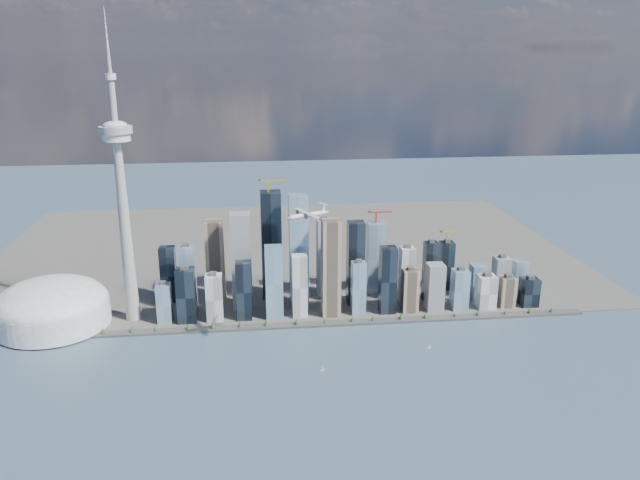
{
  "coord_description": "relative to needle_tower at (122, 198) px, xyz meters",
  "views": [
    {
      "loc": [
        -72.78,
        -794.26,
        489.15
      ],
      "look_at": [
        46.05,
        260.0,
        161.06
      ],
      "focal_mm": 35.0,
      "sensor_mm": 36.0,
      "label": 1
    }
  ],
  "objects": [
    {
      "name": "seawall",
      "position": [
        300.0,
        -60.0,
        -233.84
      ],
      "size": [
        1100.0,
        22.0,
        4.0
      ],
      "primitive_type": "cube",
      "color": "#383838",
      "rests_on": "ground"
    },
    {
      "name": "ground",
      "position": [
        300.0,
        -310.0,
        -235.84
      ],
      "size": [
        4000.0,
        4000.0,
        0.0
      ],
      "primitive_type": "plane",
      "color": "#364B5F",
      "rests_on": "ground"
    },
    {
      "name": "skyscraper_cluster",
      "position": [
        359.62,
        26.82,
        -160.4
      ],
      "size": [
        736.0,
        142.0,
        244.07
      ],
      "color": "black",
      "rests_on": "land"
    },
    {
      "name": "airplane",
      "position": [
        312.92,
        -175.54,
        6.63
      ],
      "size": [
        70.71,
        63.52,
        18.24
      ],
      "rotation": [
        0.0,
        0.0,
        0.44
      ],
      "color": "silver",
      "rests_on": "ground"
    },
    {
      "name": "shoreline_trees",
      "position": [
        300.0,
        -60.0,
        -227.06
      ],
      "size": [
        960.53,
        7.2,
        8.8
      ],
      "color": "#3F2D1E",
      "rests_on": "seawall"
    },
    {
      "name": "land",
      "position": [
        300.0,
        390.0,
        -234.34
      ],
      "size": [
        1400.0,
        900.0,
        3.0
      ],
      "primitive_type": "cube",
      "color": "#4C4C47",
      "rests_on": "ground"
    },
    {
      "name": "sailboat_west",
      "position": [
        330.21,
        -229.93,
        -232.86
      ],
      "size": [
        6.73,
        2.49,
        9.29
      ],
      "rotation": [
        0.0,
        0.0,
        -0.13
      ],
      "color": "white",
      "rests_on": "ground"
    },
    {
      "name": "needle_tower",
      "position": [
        0.0,
        0.0,
        0.0
      ],
      "size": [
        56.0,
        56.0,
        550.5
      ],
      "color": "gray",
      "rests_on": "land"
    },
    {
      "name": "dome_stadium",
      "position": [
        -140.0,
        -10.0,
        -196.4
      ],
      "size": [
        200.0,
        200.0,
        86.0
      ],
      "color": "#BABABA",
      "rests_on": "land"
    },
    {
      "name": "sailboat_east",
      "position": [
        518.89,
        -174.19,
        -233.15
      ],
      "size": [
        6.06,
        2.17,
        8.37
      ],
      "rotation": [
        0.0,
        0.0,
        -0.11
      ],
      "color": "white",
      "rests_on": "ground"
    }
  ]
}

